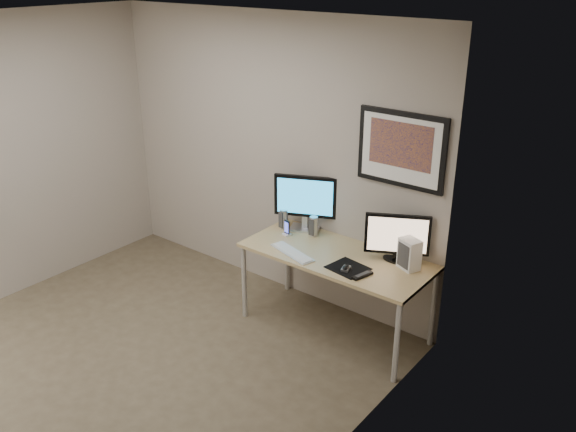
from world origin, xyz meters
name	(u,v)px	position (x,y,z in m)	size (l,w,h in m)	color
floor	(137,360)	(0.00, 0.00, 0.00)	(3.60, 3.60, 0.00)	#4A402E
room	(164,152)	(0.00, 0.45, 1.64)	(3.60, 3.60, 3.60)	white
desk	(336,262)	(1.00, 1.35, 0.66)	(1.60, 0.70, 0.73)	#9B7E4B
framed_art	(401,149)	(1.35, 1.68, 1.62)	(0.75, 0.04, 0.60)	black
monitor_large	(305,200)	(0.49, 1.60, 1.01)	(0.53, 0.27, 0.51)	#BCBCC1
monitor_tv	(397,237)	(1.44, 1.55, 0.95)	(0.47, 0.27, 0.41)	black
speaker_left	(284,219)	(0.33, 1.50, 0.82)	(0.07, 0.07, 0.18)	#BCBCC1
speaker_right	(314,226)	(0.63, 1.54, 0.82)	(0.07, 0.07, 0.18)	#BCBCC1
phone_dock	(287,228)	(0.44, 1.40, 0.80)	(0.07, 0.07, 0.14)	black
keyboard	(292,252)	(0.70, 1.14, 0.74)	(0.46, 0.12, 0.02)	silver
mousepad	(348,268)	(1.21, 1.20, 0.73)	(0.29, 0.26, 0.00)	black
mouse	(346,268)	(1.21, 1.17, 0.75)	(0.05, 0.09, 0.03)	black
remote	(362,275)	(1.37, 1.16, 0.74)	(0.05, 0.19, 0.02)	black
fan_unit	(409,254)	(1.58, 1.50, 0.86)	(0.16, 0.12, 0.25)	silver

